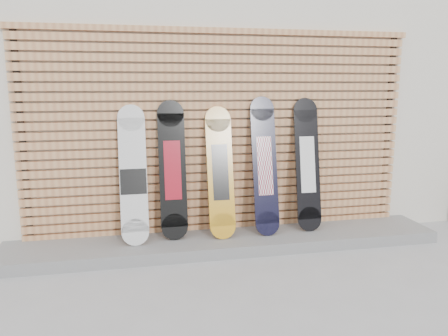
{
  "coord_description": "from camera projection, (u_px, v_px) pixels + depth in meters",
  "views": [
    {
      "loc": [
        -1.07,
        -3.66,
        1.72
      ],
      "look_at": [
        -0.16,
        0.75,
        0.85
      ],
      "focal_mm": 35.0,
      "sensor_mm": 36.0,
      "label": 1
    }
  ],
  "objects": [
    {
      "name": "snowboard_3",
      "position": [
        265.0,
        166.0,
        4.69
      ],
      "size": [
        0.27,
        0.36,
        1.47
      ],
      "color": "black",
      "rests_on": "concrete_step"
    },
    {
      "name": "concrete_step",
      "position": [
        226.0,
        241.0,
        4.67
      ],
      "size": [
        4.6,
        0.7,
        0.12
      ],
      "primitive_type": "cube",
      "color": "slate",
      "rests_on": "ground"
    },
    {
      "name": "ground",
      "position": [
        257.0,
        272.0,
        4.06
      ],
      "size": [
        80.0,
        80.0,
        0.0
      ],
      "primitive_type": "plane",
      "color": "#9B9B9E",
      "rests_on": "ground"
    },
    {
      "name": "snowboard_0",
      "position": [
        133.0,
        176.0,
        4.42
      ],
      "size": [
        0.28,
        0.37,
        1.4
      ],
      "color": "silver",
      "rests_on": "concrete_step"
    },
    {
      "name": "building",
      "position": [
        229.0,
        79.0,
        7.19
      ],
      "size": [
        12.0,
        5.0,
        3.6
      ],
      "primitive_type": "cube",
      "color": "beige",
      "rests_on": "ground"
    },
    {
      "name": "snowboard_2",
      "position": [
        220.0,
        172.0,
        4.61
      ],
      "size": [
        0.28,
        0.36,
        1.37
      ],
      "color": "orange",
      "rests_on": "concrete_step"
    },
    {
      "name": "slat_wall",
      "position": [
        221.0,
        132.0,
        4.74
      ],
      "size": [
        4.26,
        0.08,
        2.29
      ],
      "color": "#C07F50",
      "rests_on": "ground"
    },
    {
      "name": "snowboard_1",
      "position": [
        173.0,
        170.0,
        4.54
      ],
      "size": [
        0.28,
        0.29,
        1.44
      ],
      "color": "black",
      "rests_on": "concrete_step"
    },
    {
      "name": "snowboard_4",
      "position": [
        307.0,
        165.0,
        4.82
      ],
      "size": [
        0.27,
        0.31,
        1.45
      ],
      "color": "black",
      "rests_on": "concrete_step"
    }
  ]
}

